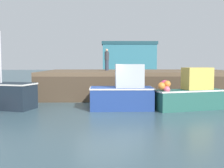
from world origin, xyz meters
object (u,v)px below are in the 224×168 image
fishing_boat_near_left (1,95)px  fishing_boat_mid (190,94)px  dockworker (107,60)px  fishing_boat_near_right (123,92)px

fishing_boat_near_left → fishing_boat_mid: (10.20, -0.55, 0.11)m
dockworker → fishing_boat_near_right: bearing=-82.5°
fishing_boat_near_left → fishing_boat_near_right: bearing=-3.0°
fishing_boat_near_right → dockworker: 7.28m
dockworker → fishing_boat_mid: bearing=-58.1°
fishing_boat_near_right → fishing_boat_near_left: bearing=177.0°
fishing_boat_near_left → fishing_boat_mid: 10.21m
fishing_boat_near_left → fishing_boat_mid: fishing_boat_near_left is taller
fishing_boat_near_left → fishing_boat_near_right: (6.65, -0.35, 0.18)m
fishing_boat_mid → dockworker: (-4.47, 7.19, 1.88)m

